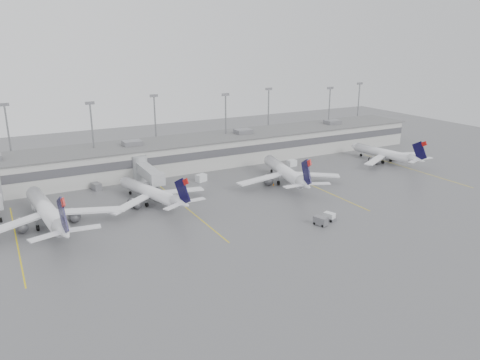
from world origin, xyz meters
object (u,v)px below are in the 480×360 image
jet_mid_left (152,193)px  jet_far_right (386,154)px  jet_mid_right (286,172)px  baggage_tug (329,217)px  jet_far_left (48,212)px

jet_mid_left → jet_far_right: size_ratio=1.00×
jet_mid_right → baggage_tug: size_ratio=10.46×
jet_mid_left → jet_far_left: bearing=171.9°
jet_mid_right → baggage_tug: (-6.22, -25.80, -2.52)m
jet_far_left → baggage_tug: jet_far_left is taller
jet_far_left → jet_far_right: 97.63m
jet_far_left → jet_mid_left: 22.94m
jet_far_left → baggage_tug: 57.48m
jet_mid_left → baggage_tug: bearing=-58.4°
jet_mid_right → jet_far_right: size_ratio=1.13×
jet_mid_right → jet_far_right: bearing=17.5°
jet_far_left → jet_mid_right: bearing=-3.4°
jet_far_left → jet_mid_right: 58.46m
jet_mid_right → jet_mid_left: bearing=-169.7°
jet_mid_left → jet_far_right: bearing=-14.1°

